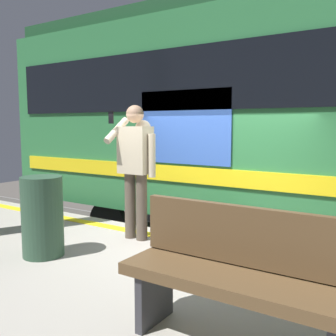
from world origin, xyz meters
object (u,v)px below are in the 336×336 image
object	(u,v)px
passenger	(136,161)
bench	(239,273)
trash_bin	(42,216)
handbag	(168,227)

from	to	relation	value
passenger	bench	size ratio (longest dim) A/B	1.09
bench	trash_bin	world-z (taller)	bench
bench	trash_bin	xyz separation A→B (m)	(2.47, -0.45, -0.05)
bench	handbag	bearing A→B (deg)	-45.08
handbag	trash_bin	size ratio (longest dim) A/B	0.46
passenger	handbag	world-z (taller)	passenger
passenger	trash_bin	distance (m)	1.29
passenger	trash_bin	xyz separation A→B (m)	(0.47, 1.06, -0.55)
passenger	handbag	size ratio (longest dim) A/B	4.14
handbag	trash_bin	world-z (taller)	trash_bin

